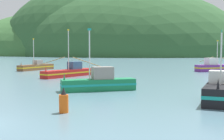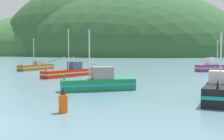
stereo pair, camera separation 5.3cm
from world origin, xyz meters
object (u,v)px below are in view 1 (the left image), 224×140
at_px(fishing_boat_red, 70,72).
at_px(fishing_boat_brown, 36,67).
at_px(fishing_boat_purple, 216,67).
at_px(channel_buoy, 64,102).
at_px(fishing_boat_black, 220,91).
at_px(fishing_boat_green, 99,83).

height_order(fishing_boat_red, fishing_boat_brown, fishing_boat_red).
xyz_separation_m(fishing_boat_red, fishing_boat_purple, (21.63, 18.66, 0.13)).
height_order(fishing_boat_red, channel_buoy, fishing_boat_red).
xyz_separation_m(fishing_boat_brown, channel_buoy, (24.23, -35.95, 0.02)).
distance_m(fishing_boat_black, fishing_boat_brown, 44.49).
xyz_separation_m(fishing_boat_brown, fishing_boat_green, (22.78, -25.33, 0.13)).
height_order(fishing_boat_black, channel_buoy, fishing_boat_black).
xyz_separation_m(fishing_boat_purple, fishing_boat_brown, (-34.61, -7.06, -0.17)).
height_order(fishing_boat_black, fishing_boat_brown, fishing_boat_brown).
bearing_deg(fishing_boat_green, fishing_boat_red, -88.05).
bearing_deg(channel_buoy, fishing_boat_green, 97.75).
bearing_deg(fishing_boat_purple, fishing_boat_black, -126.51).
bearing_deg(fishing_boat_red, channel_buoy, 44.60).
bearing_deg(fishing_boat_red, fishing_boat_green, 55.34).
height_order(fishing_boat_black, fishing_boat_purple, fishing_boat_purple).
bearing_deg(fishing_boat_black, fishing_boat_green, -101.29).
xyz_separation_m(fishing_boat_black, fishing_boat_brown, (-34.01, 28.68, -0.17)).
distance_m(fishing_boat_black, channel_buoy, 12.19).
relative_size(fishing_boat_brown, fishing_boat_green, 1.29).
distance_m(fishing_boat_red, fishing_boat_black, 27.09).
bearing_deg(fishing_boat_purple, fishing_boat_brown, 155.97).
distance_m(fishing_boat_black, fishing_boat_purple, 35.74).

